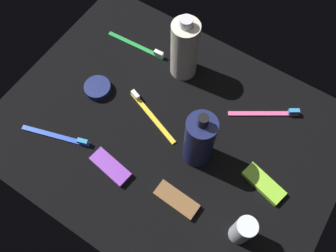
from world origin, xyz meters
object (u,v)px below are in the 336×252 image
object	(u,v)px
snack_bar_lime	(263,184)
cream_tin_left	(97,89)
snack_bar_brown	(176,200)
toothbrush_yellow	(150,114)
deodorant_stick	(242,230)
snack_bar_purple	(111,167)
bodywash_bottle	(185,49)
toothbrush_green	(139,46)
toothbrush_blue	(59,136)
toothbrush_pink	(268,113)
lotion_bottle	(199,140)

from	to	relation	value
snack_bar_lime	cream_tin_left	bearing A→B (deg)	-165.10
snack_bar_brown	toothbrush_yellow	bearing A→B (deg)	142.22
deodorant_stick	snack_bar_purple	distance (cm)	33.16
deodorant_stick	snack_bar_brown	world-z (taller)	deodorant_stick
deodorant_stick	cream_tin_left	xyz separation A→B (cm)	(-48.62, 12.44, -4.30)
bodywash_bottle	toothbrush_yellow	bearing A→B (deg)	-89.36
bodywash_bottle	deodorant_stick	world-z (taller)	bodywash_bottle
toothbrush_green	snack_bar_lime	xyz separation A→B (cm)	(47.13, -16.95, 0.14)
bodywash_bottle	snack_bar_lime	xyz separation A→B (cm)	(32.70, -17.28, -8.23)
toothbrush_blue	snack_bar_purple	distance (cm)	15.47
toothbrush_pink	toothbrush_yellow	xyz separation A→B (cm)	(-25.23, -16.57, 0.00)
snack_bar_purple	snack_bar_lime	bearing A→B (deg)	34.73
bodywash_bottle	toothbrush_pink	bearing A→B (deg)	0.39
lotion_bottle	bodywash_bottle	world-z (taller)	same
toothbrush_pink	snack_bar_purple	world-z (taller)	toothbrush_pink
toothbrush_pink	snack_bar_purple	size ratio (longest dim) A/B	1.51
bodywash_bottle	snack_bar_brown	bearing A→B (deg)	-60.55
toothbrush_yellow	snack_bar_brown	bearing A→B (deg)	-40.62
snack_bar_purple	snack_bar_lime	distance (cm)	36.06
deodorant_stick	toothbrush_blue	world-z (taller)	deodorant_stick
toothbrush_pink	lotion_bottle	bearing A→B (deg)	-116.37
toothbrush_green	snack_bar_brown	bearing A→B (deg)	-44.04
toothbrush_blue	toothbrush_yellow	xyz separation A→B (cm)	(15.23, 17.48, 0.00)
lotion_bottle	toothbrush_green	size ratio (longest dim) A/B	1.09
cream_tin_left	toothbrush_green	bearing A→B (deg)	86.57
snack_bar_purple	toothbrush_pink	bearing A→B (deg)	61.56
lotion_bottle	toothbrush_pink	world-z (taller)	lotion_bottle
snack_bar_purple	snack_bar_brown	size ratio (longest dim) A/B	1.00
toothbrush_blue	toothbrush_yellow	world-z (taller)	same
toothbrush_pink	snack_bar_lime	xyz separation A→B (cm)	(7.29, -17.46, 0.14)
toothbrush_blue	toothbrush_pink	bearing A→B (deg)	40.09
snack_bar_brown	cream_tin_left	bearing A→B (deg)	160.74
cream_tin_left	snack_bar_purple	bearing A→B (deg)	-44.03
snack_bar_brown	cream_tin_left	xyz separation A→B (cm)	(-33.26, 13.51, 0.25)
snack_bar_purple	snack_bar_lime	world-z (taller)	same
toothbrush_pink	snack_bar_lime	world-z (taller)	toothbrush_pink
deodorant_stick	snack_bar_purple	bearing A→B (deg)	-174.87
deodorant_stick	cream_tin_left	bearing A→B (deg)	165.65
bodywash_bottle	cream_tin_left	distance (cm)	25.03
toothbrush_green	toothbrush_pink	bearing A→B (deg)	0.73
toothbrush_pink	snack_bar_brown	xyz separation A→B (cm)	(-7.64, -31.66, 0.14)
bodywash_bottle	snack_bar_brown	size ratio (longest dim) A/B	1.89
toothbrush_green	snack_bar_brown	size ratio (longest dim) A/B	1.73
toothbrush_blue	snack_bar_lime	xyz separation A→B (cm)	(47.74, 16.60, 0.14)
bodywash_bottle	toothbrush_green	size ratio (longest dim) A/B	1.09
toothbrush_pink	snack_bar_lime	size ratio (longest dim) A/B	1.51
deodorant_stick	toothbrush_pink	bearing A→B (deg)	104.17
lotion_bottle	bodywash_bottle	xyz separation A→B (cm)	(-15.77, 19.27, 0.33)
toothbrush_green	toothbrush_pink	world-z (taller)	same
bodywash_bottle	toothbrush_yellow	xyz separation A→B (cm)	(0.18, -16.40, -8.37)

